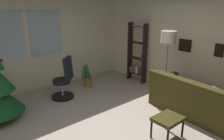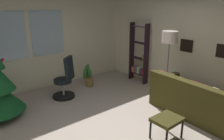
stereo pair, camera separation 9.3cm
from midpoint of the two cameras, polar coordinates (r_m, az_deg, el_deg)
ground_plane at (r=4.23m, az=0.63°, el=-16.37°), size 5.12×5.90×0.10m
wall_back_with_windows at (r=6.19m, az=-17.73°, el=8.08°), size 5.12×0.12×2.77m
wall_right_with_frames at (r=5.64m, az=21.65°, el=6.82°), size 0.12×5.90×2.77m
couch at (r=5.02m, az=24.21°, el=-7.84°), size 1.70×2.06×0.83m
footstool at (r=3.94m, az=15.11°, el=-12.92°), size 0.50×0.40×0.40m
office_chair at (r=5.49m, az=-11.89°, el=-3.18°), size 0.59×0.60×1.07m
bookshelf at (r=6.48m, az=7.53°, el=3.51°), size 0.18×0.64×1.77m
floor_lamp at (r=5.33m, az=15.56°, el=7.27°), size 0.37×0.37×1.68m
potted_plant at (r=6.17m, az=-5.98°, el=-1.54°), size 0.37×0.39×0.69m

